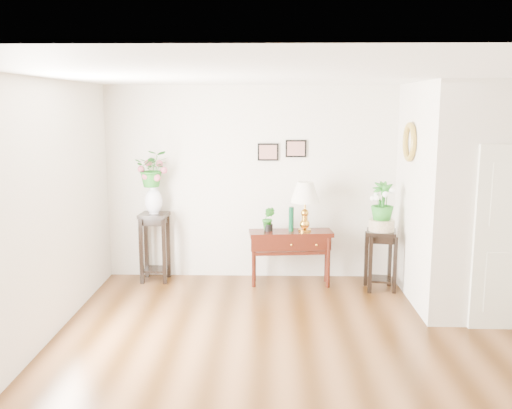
{
  "coord_description": "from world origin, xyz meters",
  "views": [
    {
      "loc": [
        -0.63,
        -5.46,
        2.52
      ],
      "look_at": [
        -0.79,
        1.3,
        1.33
      ],
      "focal_mm": 40.0,
      "sensor_mm": 36.0,
      "label": 1
    }
  ],
  "objects_px": {
    "table_lamp": "(305,207)",
    "plant_stand_a": "(155,247)",
    "plant_stand_b": "(380,260)",
    "console_table": "(291,258)"
  },
  "relations": [
    {
      "from": "table_lamp",
      "to": "console_table",
      "type": "bearing_deg",
      "value": 180.0
    },
    {
      "from": "console_table",
      "to": "plant_stand_a",
      "type": "distance_m",
      "value": 1.96
    },
    {
      "from": "plant_stand_b",
      "to": "plant_stand_a",
      "type": "bearing_deg",
      "value": 173.99
    },
    {
      "from": "table_lamp",
      "to": "plant_stand_b",
      "type": "xyz_separation_m",
      "value": [
        1.03,
        -0.2,
        -0.71
      ]
    },
    {
      "from": "console_table",
      "to": "table_lamp",
      "type": "xyz_separation_m",
      "value": [
        0.19,
        0.0,
        0.74
      ]
    },
    {
      "from": "table_lamp",
      "to": "plant_stand_a",
      "type": "height_order",
      "value": "table_lamp"
    },
    {
      "from": "table_lamp",
      "to": "plant_stand_a",
      "type": "relative_size",
      "value": 0.71
    },
    {
      "from": "console_table",
      "to": "table_lamp",
      "type": "height_order",
      "value": "table_lamp"
    },
    {
      "from": "table_lamp",
      "to": "plant_stand_b",
      "type": "relative_size",
      "value": 0.85
    },
    {
      "from": "plant_stand_a",
      "to": "plant_stand_b",
      "type": "relative_size",
      "value": 1.19
    }
  ]
}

